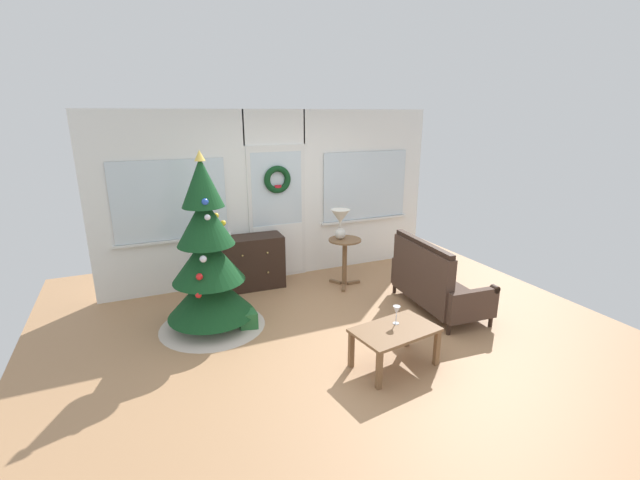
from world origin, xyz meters
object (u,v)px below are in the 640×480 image
object	(u,v)px
table_lamp	(340,220)
coffee_table	(395,334)
settee_sofa	(433,283)
christmas_tree	(208,267)
gift_box	(248,320)
side_table	(345,253)
dresser_cabinet	(252,262)
wine_glass	(397,311)

from	to	relation	value
table_lamp	coffee_table	distance (m)	2.30
settee_sofa	table_lamp	distance (m)	1.58
christmas_tree	gift_box	size ratio (longest dim) A/B	9.88
coffee_table	christmas_tree	bearing A→B (deg)	133.70
table_lamp	settee_sofa	bearing A→B (deg)	-59.22
christmas_tree	table_lamp	bearing A→B (deg)	15.20
settee_sofa	coffee_table	size ratio (longest dim) A/B	1.62
side_table	coffee_table	bearing A→B (deg)	-103.56
dresser_cabinet	coffee_table	bearing A→B (deg)	-73.88
dresser_cabinet	coffee_table	distance (m)	2.73
coffee_table	wine_glass	world-z (taller)	wine_glass
dresser_cabinet	wine_glass	distance (m)	2.66
coffee_table	settee_sofa	bearing A→B (deg)	37.52
settee_sofa	side_table	distance (m)	1.39
coffee_table	wine_glass	distance (m)	0.23
christmas_tree	dresser_cabinet	xyz separation A→B (m)	(0.79, 1.00, -0.37)
side_table	wine_glass	world-z (taller)	side_table
settee_sofa	wine_glass	size ratio (longest dim) A/B	7.50
wine_glass	christmas_tree	bearing A→B (deg)	136.63
coffee_table	gift_box	bearing A→B (deg)	130.00
gift_box	coffee_table	bearing A→B (deg)	-50.00
settee_sofa	gift_box	distance (m)	2.42
table_lamp	gift_box	size ratio (longest dim) A/B	2.05
side_table	gift_box	distance (m)	1.87
wine_glass	gift_box	size ratio (longest dim) A/B	0.91
wine_glass	settee_sofa	bearing A→B (deg)	36.20
wine_glass	coffee_table	bearing A→B (deg)	-126.35
wine_glass	dresser_cabinet	bearing A→B (deg)	108.09
christmas_tree	coffee_table	distance (m)	2.27
christmas_tree	table_lamp	xyz separation A→B (m)	(1.99, 0.54, 0.25)
christmas_tree	dresser_cabinet	size ratio (longest dim) A/B	2.31
side_table	gift_box	size ratio (longest dim) A/B	3.39
dresser_cabinet	coffee_table	size ratio (longest dim) A/B	1.01
side_table	coffee_table	size ratio (longest dim) A/B	0.80
christmas_tree	wine_glass	distance (m)	2.23
settee_sofa	dresser_cabinet	bearing A→B (deg)	138.79
gift_box	table_lamp	bearing A→B (deg)	25.42
settee_sofa	side_table	bearing A→B (deg)	119.49
christmas_tree	settee_sofa	distance (m)	2.85
wine_glass	gift_box	world-z (taller)	wine_glass
table_lamp	gift_box	bearing A→B (deg)	-154.58
settee_sofa	wine_glass	distance (m)	1.40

